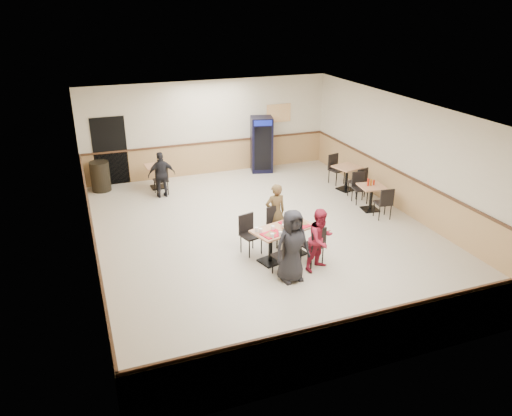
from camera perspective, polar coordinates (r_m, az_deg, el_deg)
name	(u,v)px	position (r m, az deg, el deg)	size (l,w,h in m)	color
ground	(266,235)	(12.18, 1.17, -3.08)	(10.00, 10.00, 0.00)	beige
room_shell	(290,172)	(14.77, 3.95, 4.09)	(10.00, 10.00, 10.00)	silver
main_table	(283,238)	(10.94, 3.08, -3.44)	(1.49, 1.02, 0.73)	black
main_chairs	(281,240)	(10.92, 2.88, -3.62)	(1.59, 1.86, 0.92)	black
diner_woman_left	(292,246)	(10.00, 4.15, -4.35)	(0.75, 0.49, 1.53)	black
diner_woman_right	(321,240)	(10.51, 7.39, -3.59)	(0.66, 0.52, 1.36)	maroon
diner_man_opposite	(275,212)	(11.68, 2.23, -0.48)	(0.51, 0.34, 1.40)	brown
lone_diner	(162,175)	(14.50, -10.73, 3.75)	(0.79, 0.33, 1.34)	black
tabletop_clutter	(284,228)	(10.77, 3.21, -2.31)	(1.27, 0.83, 0.12)	red
side_table_near	(371,194)	(13.76, 13.04, 1.57)	(0.73, 0.73, 0.70)	black
side_table_near_chair_south	(383,202)	(13.34, 14.32, 0.65)	(0.41, 0.41, 0.88)	black
side_table_near_chair_north	(360,188)	(14.20, 11.83, 2.26)	(0.41, 0.41, 0.88)	black
side_table_far	(347,174)	(15.09, 10.33, 3.81)	(0.83, 0.83, 0.73)	black
side_table_far_chair_south	(357,181)	(14.63, 11.47, 3.00)	(0.43, 0.43, 0.93)	black
side_table_far_chair_north	(337,169)	(15.57, 9.24, 4.40)	(0.43, 0.43, 0.93)	black
condiment_caddy	(370,182)	(13.67, 12.94, 2.88)	(0.23, 0.06, 0.20)	#B1210C
back_table	(157,173)	(15.32, -11.23, 3.96)	(0.69, 0.69, 0.71)	black
back_table_chair_lone	(161,180)	(14.80, -10.84, 3.22)	(0.41, 0.41, 0.89)	black
pepsi_cooler	(262,144)	(16.43, 0.65, 7.28)	(0.82, 0.82, 1.80)	black
trash_bin	(100,176)	(15.51, -17.36, 3.47)	(0.56, 0.56, 0.89)	black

